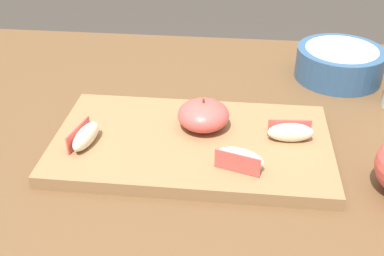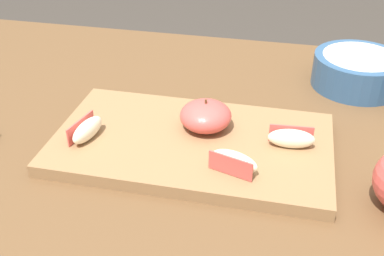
# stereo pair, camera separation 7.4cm
# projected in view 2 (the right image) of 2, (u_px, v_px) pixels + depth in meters

# --- Properties ---
(dining_table) EXTENTS (1.44, 0.88, 0.74)m
(dining_table) POSITION_uv_depth(u_px,v_px,m) (181.00, 169.00, 0.91)
(dining_table) COLOR brown
(dining_table) RESTS_ON ground_plane
(cutting_board) EXTENTS (0.46, 0.26, 0.02)m
(cutting_board) POSITION_uv_depth(u_px,v_px,m) (192.00, 144.00, 0.79)
(cutting_board) COLOR olive
(cutting_board) RESTS_ON dining_table
(apple_half_skin_up) EXTENTS (0.09, 0.09, 0.06)m
(apple_half_skin_up) POSITION_uv_depth(u_px,v_px,m) (206.00, 116.00, 0.80)
(apple_half_skin_up) COLOR #D14C47
(apple_half_skin_up) RESTS_ON cutting_board
(apple_wedge_near_knife) EXTENTS (0.08, 0.03, 0.03)m
(apple_wedge_near_knife) POSITION_uv_depth(u_px,v_px,m) (291.00, 138.00, 0.76)
(apple_wedge_near_knife) COLOR #F4EACC
(apple_wedge_near_knife) RESTS_ON cutting_board
(apple_wedge_right) EXTENTS (0.08, 0.05, 0.03)m
(apple_wedge_right) POSITION_uv_depth(u_px,v_px,m) (234.00, 162.00, 0.70)
(apple_wedge_right) COLOR #F4EACC
(apple_wedge_right) RESTS_ON cutting_board
(apple_wedge_front) EXTENTS (0.04, 0.08, 0.03)m
(apple_wedge_front) POSITION_uv_depth(u_px,v_px,m) (87.00, 130.00, 0.78)
(apple_wedge_front) COLOR #F4EACC
(apple_wedge_front) RESTS_ON cutting_board
(ceramic_fruit_bowl) EXTENTS (0.18, 0.18, 0.07)m
(ceramic_fruit_bowl) POSITION_uv_depth(u_px,v_px,m) (358.00, 70.00, 0.97)
(ceramic_fruit_bowl) COLOR #2D517A
(ceramic_fruit_bowl) RESTS_ON dining_table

